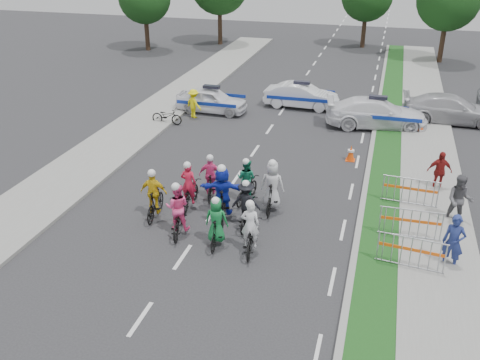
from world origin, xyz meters
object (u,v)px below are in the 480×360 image
(police_car_0, at_px, (212,100))
(spectator_0, at_px, (453,242))
(rider_6, at_px, (189,192))
(civilian_sedan, at_px, (451,109))
(rider_3, at_px, (155,199))
(police_car_2, at_px, (377,113))
(rider_1, at_px, (217,226))
(rider_2, at_px, (178,214))
(rider_0, at_px, (250,234))
(marshal_hiviz, at_px, (194,103))
(rider_9, at_px, (211,181))
(rider_5, at_px, (223,195))
(rider_8, at_px, (246,185))
(barrier_0, at_px, (411,254))
(rider_4, at_px, (246,208))
(spectator_1, at_px, (460,200))
(spectator_2, at_px, (439,171))
(cone_0, at_px, (351,153))
(barrier_2, at_px, (410,192))
(police_car_1, at_px, (301,96))
(barrier_1, at_px, (410,225))
(parked_bike, at_px, (167,116))
(cone_1, at_px, (421,127))
(rider_7, at_px, (272,191))

(police_car_0, height_order, spectator_0, spectator_0)
(rider_6, xyz_separation_m, civilian_sedan, (9.72, 12.44, 0.11))
(rider_3, bearing_deg, police_car_2, -126.64)
(rider_1, distance_m, rider_2, 1.49)
(rider_0, distance_m, police_car_0, 14.12)
(marshal_hiviz, bearing_deg, rider_9, 142.14)
(police_car_2, bearing_deg, rider_5, 147.91)
(rider_3, height_order, rider_5, rider_5)
(police_car_2, bearing_deg, rider_8, 147.29)
(barrier_0, bearing_deg, rider_3, 173.77)
(police_car_2, xyz_separation_m, barrier_0, (1.60, -12.67, -0.17))
(rider_4, height_order, police_car_0, rider_4)
(spectator_1, bearing_deg, spectator_2, 108.03)
(rider_1, xyz_separation_m, cone_0, (3.48, 8.10, -0.34))
(spectator_1, height_order, barrier_2, spectator_1)
(spectator_2, xyz_separation_m, barrier_0, (-1.05, -5.83, -0.24))
(rider_6, xyz_separation_m, police_car_0, (-2.74, 10.71, 0.06))
(police_car_1, xyz_separation_m, marshal_hiviz, (-5.18, -3.31, 0.09))
(rider_6, bearing_deg, rider_5, 161.16)
(police_car_0, relative_size, police_car_1, 0.95)
(rider_6, height_order, barrier_0, rider_6)
(barrier_1, bearing_deg, rider_9, 170.83)
(parked_bike, bearing_deg, rider_5, -145.66)
(barrier_2, relative_size, parked_bike, 1.23)
(rider_6, height_order, spectator_0, rider_6)
(rider_8, bearing_deg, police_car_2, -103.54)
(barrier_0, distance_m, barrier_1, 1.76)
(rider_5, height_order, police_car_2, rider_5)
(marshal_hiviz, bearing_deg, rider_8, 149.31)
(rider_0, xyz_separation_m, civilian_sedan, (6.85, 14.69, 0.11))
(rider_1, bearing_deg, marshal_hiviz, -70.94)
(rider_9, height_order, barrier_2, rider_9)
(cone_0, bearing_deg, rider_9, -133.33)
(rider_5, relative_size, police_car_1, 0.50)
(barrier_2, bearing_deg, police_car_0, 140.63)
(barrier_2, xyz_separation_m, cone_1, (0.59, 8.09, -0.22))
(rider_9, bearing_deg, barrier_2, 179.90)
(rider_7, bearing_deg, rider_0, 87.06)
(civilian_sedan, relative_size, cone_0, 7.01)
(police_car_0, bearing_deg, spectator_2, -118.99)
(rider_8, relative_size, civilian_sedan, 0.36)
(cone_0, height_order, cone_1, same)
(rider_4, relative_size, spectator_0, 1.00)
(marshal_hiviz, bearing_deg, police_car_2, -145.16)
(barrier_1, bearing_deg, marshal_hiviz, 138.37)
(barrier_1, xyz_separation_m, barrier_2, (0.00, 2.41, 0.00))
(police_car_1, relative_size, marshal_hiviz, 2.67)
(police_car_0, relative_size, spectator_2, 2.43)
(police_car_1, distance_m, spectator_0, 15.98)
(rider_6, distance_m, spectator_1, 9.31)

